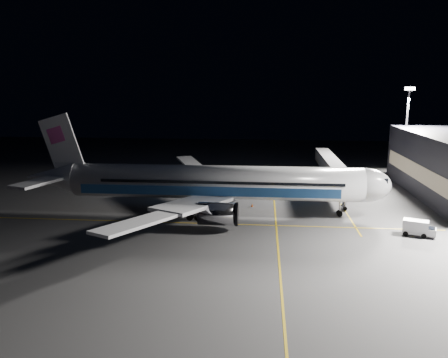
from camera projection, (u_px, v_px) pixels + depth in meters
name	position (u px, v px, depth m)	size (l,w,h in m)	color
ground	(216.00, 213.00, 73.80)	(200.00, 200.00, 0.00)	#4C4C4F
guide_line_main	(275.00, 214.00, 72.91)	(0.25, 80.00, 0.01)	gold
guide_line_cross	(212.00, 224.00, 67.96)	(70.00, 0.25, 0.01)	gold
guide_line_side	(339.00, 200.00, 81.57)	(0.25, 40.00, 0.01)	gold
airliner	(209.00, 183.00, 72.79)	(61.48, 54.22, 16.64)	silver
jet_bridge	(333.00, 168.00, 88.44)	(3.60, 34.40, 6.30)	#B2B2B7
floodlight_mast_north	(407.00, 124.00, 98.73)	(2.40, 0.68, 20.70)	#59595E
service_truck	(419.00, 228.00, 62.31)	(4.73, 3.19, 2.26)	silver
baggage_tug	(226.00, 182.00, 92.89)	(2.82, 2.56, 1.69)	black
safety_cone_a	(252.00, 205.00, 77.39)	(0.39, 0.39, 0.59)	#FF590A
safety_cone_b	(187.00, 204.00, 78.13)	(0.41, 0.41, 0.61)	#FF590A
safety_cone_c	(190.00, 204.00, 78.09)	(0.35, 0.35, 0.53)	#FF590A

